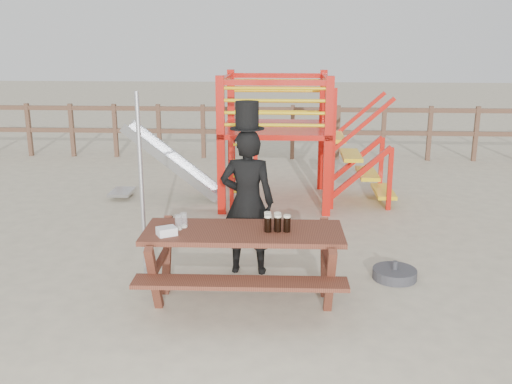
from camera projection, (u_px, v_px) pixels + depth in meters
name	position (u px, v px, depth m)	size (l,w,h in m)	color
ground	(248.00, 292.00, 6.09)	(60.00, 60.00, 0.00)	beige
back_fence	(270.00, 126.00, 12.64)	(15.09, 0.09, 1.20)	brown
playground_fort	(271.00, 137.00, 9.25)	(4.71, 1.84, 2.10)	red
picnic_table	(244.00, 257.00, 5.76)	(2.02, 1.41, 0.77)	brown
man_with_hat	(247.00, 198.00, 6.41)	(0.62, 0.42, 1.97)	black
metal_pole	(142.00, 193.00, 5.99)	(0.05, 0.05, 2.11)	#B2B2B7
parasol_base	(395.00, 274.00, 6.42)	(0.49, 0.49, 0.21)	#39393E
paper_bag	(167.00, 231.00, 5.54)	(0.18, 0.14, 0.08)	white
stout_pints	(276.00, 222.00, 5.66)	(0.27, 0.17, 0.17)	black
empty_glasses	(181.00, 222.00, 5.73)	(0.11, 0.14, 0.15)	silver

